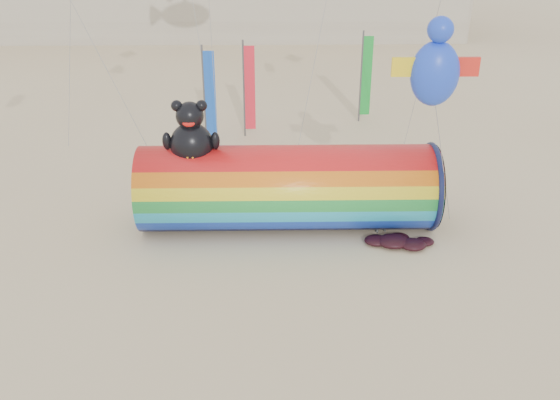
{
  "coord_description": "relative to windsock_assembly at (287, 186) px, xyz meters",
  "views": [
    {
      "loc": [
        0.16,
        -17.7,
        11.67
      ],
      "look_at": [
        0.5,
        1.5,
        2.4
      ],
      "focal_mm": 40.0,
      "sensor_mm": 36.0,
      "label": 1
    }
  ],
  "objects": [
    {
      "name": "ground",
      "position": [
        -0.82,
        -4.15,
        -1.74
      ],
      "size": [
        160.0,
        160.0,
        0.0
      ],
      "primitive_type": "plane",
      "color": "#CCB58C",
      "rests_on": "ground"
    },
    {
      "name": "fabric_bundle",
      "position": [
        4.11,
        -1.68,
        -1.56
      ],
      "size": [
        2.62,
        1.35,
        0.41
      ],
      "color": "black",
      "rests_on": "ground"
    },
    {
      "name": "festival_banners",
      "position": [
        -0.25,
        10.9,
        0.9
      ],
      "size": [
        9.19,
        3.68,
        5.2
      ],
      "color": "#59595E",
      "rests_on": "ground"
    },
    {
      "name": "windsock_assembly",
      "position": [
        0.0,
        0.0,
        0.0
      ],
      "size": [
        11.35,
        3.46,
        5.23
      ],
      "color": "red",
      "rests_on": "ground"
    },
    {
      "name": "kite_handler",
      "position": [
        3.63,
        -0.57,
        -0.85
      ],
      "size": [
        0.75,
        0.62,
        1.77
      ],
      "primitive_type": "imported",
      "rotation": [
        0.0,
        0.0,
        3.49
      ],
      "color": "#505457",
      "rests_on": "ground"
    }
  ]
}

